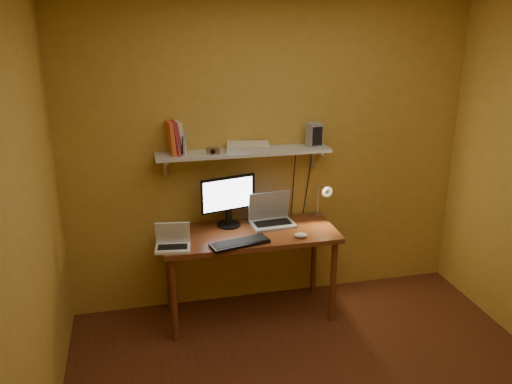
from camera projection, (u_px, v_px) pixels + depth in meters
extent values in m
cube|color=gold|center=(270.00, 154.00, 4.51)|extent=(3.40, 0.02, 2.60)
cube|color=gold|center=(16.00, 256.00, 2.66)|extent=(0.02, 3.20, 2.60)
cube|color=brown|center=(249.00, 235.00, 4.34)|extent=(1.40, 0.60, 0.04)
cylinder|color=brown|center=(174.00, 300.00, 4.10)|extent=(0.05, 0.05, 0.71)
cylinder|color=brown|center=(333.00, 282.00, 4.37)|extent=(0.05, 0.05, 0.71)
cylinder|color=brown|center=(169.00, 271.00, 4.54)|extent=(0.05, 0.05, 0.71)
cylinder|color=brown|center=(314.00, 256.00, 4.82)|extent=(0.05, 0.05, 0.71)
cube|color=silver|center=(244.00, 152.00, 4.31)|extent=(1.40, 0.25, 0.02)
cube|color=silver|center=(165.00, 166.00, 4.31)|extent=(0.03, 0.03, 0.18)
cube|color=silver|center=(313.00, 156.00, 4.57)|extent=(0.03, 0.03, 0.18)
cylinder|color=black|center=(229.00, 225.00, 4.46)|extent=(0.24, 0.24, 0.01)
cube|color=black|center=(229.00, 216.00, 4.44)|extent=(0.05, 0.05, 0.14)
cube|color=black|center=(228.00, 194.00, 4.38)|extent=(0.46, 0.13, 0.29)
cube|color=white|center=(229.00, 194.00, 4.36)|extent=(0.42, 0.10, 0.25)
cube|color=#909398|center=(273.00, 224.00, 4.47)|extent=(0.37, 0.27, 0.02)
cube|color=black|center=(273.00, 223.00, 4.46)|extent=(0.31, 0.16, 0.00)
cube|color=#909398|center=(269.00, 205.00, 4.51)|extent=(0.35, 0.09, 0.24)
cube|color=#121138|center=(269.00, 205.00, 4.51)|extent=(0.31, 0.07, 0.21)
cube|color=white|center=(173.00, 248.00, 4.02)|extent=(0.28, 0.21, 0.02)
cube|color=black|center=(173.00, 247.00, 4.02)|extent=(0.23, 0.13, 0.00)
cube|color=white|center=(173.00, 233.00, 4.05)|extent=(0.26, 0.09, 0.18)
cube|color=black|center=(173.00, 233.00, 4.05)|extent=(0.23, 0.07, 0.15)
cube|color=black|center=(240.00, 243.00, 4.10)|extent=(0.47, 0.25, 0.02)
ellipsoid|color=white|center=(301.00, 235.00, 4.23)|extent=(0.12, 0.09, 0.04)
cube|color=silver|center=(318.00, 216.00, 4.70)|extent=(0.05, 0.06, 0.08)
cylinder|color=silver|center=(318.00, 200.00, 4.65)|extent=(0.02, 0.02, 0.28)
cylinder|color=silver|center=(322.00, 187.00, 4.53)|extent=(0.01, 0.16, 0.01)
cone|color=silver|center=(325.00, 190.00, 4.45)|extent=(0.09, 0.09, 0.09)
sphere|color=#FFE0A5|center=(326.00, 191.00, 4.44)|extent=(0.04, 0.04, 0.04)
cube|color=#909398|center=(179.00, 144.00, 4.16)|extent=(0.12, 0.12, 0.18)
cube|color=#909398|center=(314.00, 135.00, 4.40)|extent=(0.12, 0.12, 0.19)
cube|color=#DF5928|center=(171.00, 138.00, 4.16)|extent=(0.07, 0.18, 0.26)
cube|color=#A32C3A|center=(176.00, 138.00, 4.16)|extent=(0.08, 0.18, 0.26)
cube|color=beige|center=(180.00, 138.00, 4.17)|extent=(0.08, 0.18, 0.26)
cube|color=silver|center=(213.00, 151.00, 4.17)|extent=(0.11, 0.05, 0.06)
cylinder|color=black|center=(213.00, 152.00, 4.15)|extent=(0.04, 0.03, 0.04)
cube|color=white|center=(248.00, 147.00, 4.30)|extent=(0.37, 0.28, 0.06)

